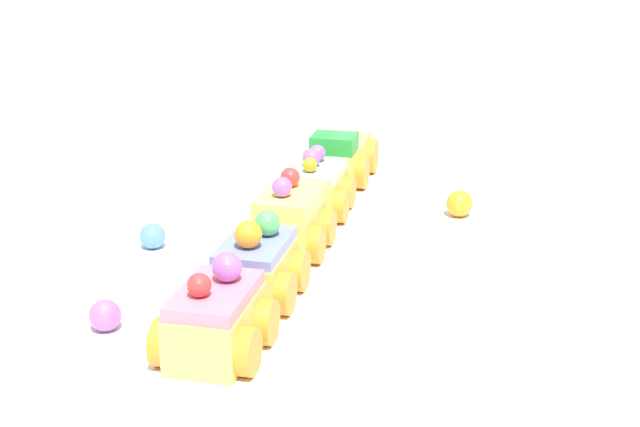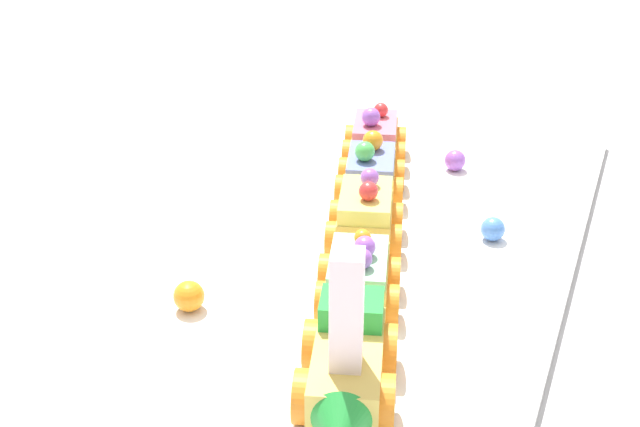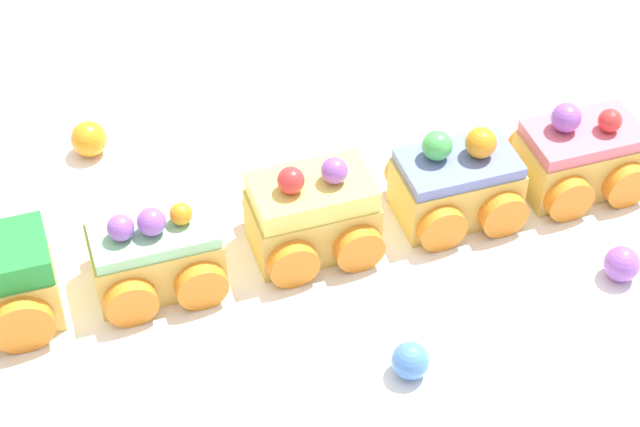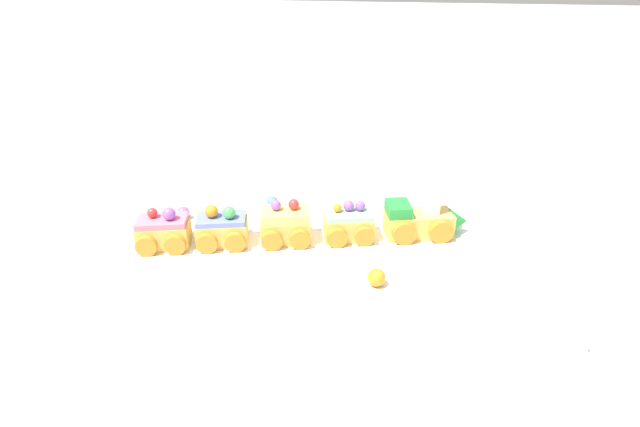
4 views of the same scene
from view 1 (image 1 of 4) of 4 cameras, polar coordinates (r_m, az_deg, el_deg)
The scene contains 10 objects.
ground_plane at distance 0.81m, azimuth -1.09°, elevation -2.27°, with size 10.00×10.00×0.00m, color #B2B2B7.
display_board at distance 0.81m, azimuth -1.10°, elevation -1.88°, with size 0.76×0.36×0.01m, color white.
cake_train_locomotive at distance 0.98m, azimuth 1.45°, elevation 4.02°, with size 0.14×0.09×0.13m.
cake_car_mint at distance 0.86m, azimuth -0.24°, elevation 1.54°, with size 0.09×0.09×0.06m.
cake_car_lemon at distance 0.77m, azimuth -1.97°, elevation -0.57°, with size 0.09×0.09×0.07m.
cake_car_blueberry at distance 0.68m, azimuth -4.13°, elevation -3.54°, with size 0.09×0.09×0.07m.
cake_car_strawberry at distance 0.60m, azimuth -6.67°, elevation -6.85°, with size 0.09×0.09×0.07m.
gumball_purple at distance 0.65m, azimuth -13.59°, elevation -6.35°, with size 0.02×0.02×0.02m, color #9956C6.
gumball_blue at distance 0.79m, azimuth -10.67°, elevation -1.42°, with size 0.02×0.02×0.02m, color #4C84E0.
gumball_orange at distance 0.87m, azimuth 8.91°, elevation 0.63°, with size 0.03×0.03×0.03m, color orange.
Camera 1 is at (-0.66, -0.37, 0.30)m, focal length 50.00 mm.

